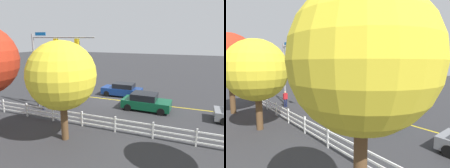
{
  "view_description": "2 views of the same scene",
  "coord_description": "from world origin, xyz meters",
  "views": [
    {
      "loc": [
        -7.6,
        19.1,
        6.46
      ],
      "look_at": [
        -1.12,
        2.74,
        2.37
      ],
      "focal_mm": 32.72,
      "sensor_mm": 36.0,
      "label": 1
    },
    {
      "loc": [
        -13.01,
        12.28,
        4.64
      ],
      "look_at": [
        -1.06,
        2.46,
        2.79
      ],
      "focal_mm": 28.01,
      "sensor_mm": 36.0,
      "label": 2
    }
  ],
  "objects": [
    {
      "name": "white_rail_fence",
      "position": [
        -3.0,
        6.9,
        0.6
      ],
      "size": [
        26.1,
        0.1,
        1.15
      ],
      "color": "white",
      "rests_on": "ground_plane"
    },
    {
      "name": "car_0",
      "position": [
        -0.6,
        -1.65,
        0.72
      ],
      "size": [
        4.41,
        1.84,
        1.48
      ],
      "rotation": [
        0.0,
        0.0,
        6.28
      ],
      "color": "navy",
      "rests_on": "ground_plane"
    },
    {
      "name": "signal_assembly",
      "position": [
        3.91,
        4.61,
        4.77
      ],
      "size": [
        6.18,
        0.38,
        6.83
      ],
      "color": "gray",
      "rests_on": "ground_plane"
    },
    {
      "name": "tree_2",
      "position": [
        -10.59,
        9.66,
        4.66
      ],
      "size": [
        3.0,
        3.0,
        6.19
      ],
      "color": "brown",
      "rests_on": "ground_plane"
    },
    {
      "name": "lane_center_stripe",
      "position": [
        -4.0,
        0.0,
        0.0
      ],
      "size": [
        28.0,
        0.16,
        0.01
      ],
      "primitive_type": "cube",
      "color": "gold",
      "rests_on": "ground_plane"
    },
    {
      "name": "pedestrian",
      "position": [
        4.6,
        5.04,
        0.93
      ],
      "size": [
        0.29,
        0.42,
        1.69
      ],
      "rotation": [
        0.0,
        0.0,
        0.09
      ],
      "color": "#191E3F",
      "rests_on": "ground_plane"
    },
    {
      "name": "car_2",
      "position": [
        -3.98,
        1.71,
        0.74
      ],
      "size": [
        4.31,
        2.08,
        1.53
      ],
      "rotation": [
        0.0,
        0.0,
        3.12
      ],
      "color": "#0C4C2D",
      "rests_on": "ground_plane"
    },
    {
      "name": "tree_0",
      "position": [
        5.46,
        9.76,
        4.94
      ],
      "size": [
        4.81,
        4.81,
        7.36
      ],
      "color": "brown",
      "rests_on": "ground_plane"
    },
    {
      "name": "ground_plane",
      "position": [
        0.0,
        0.0,
        0.0
      ],
      "size": [
        120.0,
        120.0,
        0.0
      ],
      "primitive_type": "plane",
      "color": "#2D2D30"
    },
    {
      "name": "tree_1",
      "position": [
        -0.34,
        9.0,
        4.16
      ],
      "size": [
        4.22,
        4.22,
        6.29
      ],
      "color": "brown",
      "rests_on": "ground_plane"
    }
  ]
}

